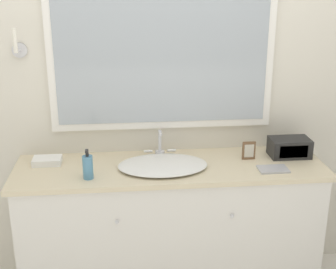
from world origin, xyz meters
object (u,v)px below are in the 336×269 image
at_px(appliance_box, 290,147).
at_px(picture_frame, 249,151).
at_px(sink_basin, 163,164).
at_px(soap_bottle, 88,167).

xyz_separation_m(appliance_box, picture_frame, (-0.27, -0.03, -0.00)).
height_order(sink_basin, soap_bottle, soap_bottle).
bearing_deg(soap_bottle, sink_basin, 15.03).
relative_size(sink_basin, soap_bottle, 3.01).
distance_m(appliance_box, picture_frame, 0.27).
height_order(sink_basin, picture_frame, sink_basin).
height_order(soap_bottle, appliance_box, soap_bottle).
distance_m(sink_basin, appliance_box, 0.82).
bearing_deg(soap_bottle, appliance_box, 9.79).
bearing_deg(picture_frame, soap_bottle, -169.03).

